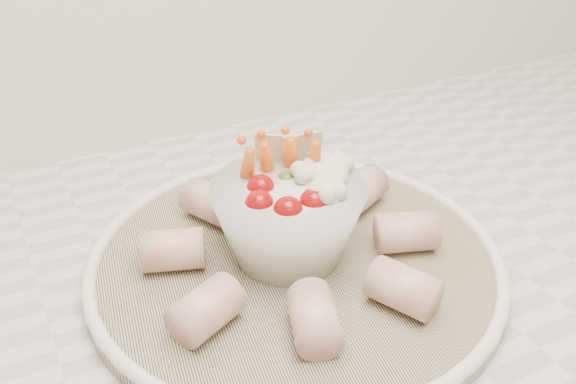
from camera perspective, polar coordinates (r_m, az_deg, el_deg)
serving_platter at (r=0.59m, az=0.67°, el=-6.12°), size 0.43×0.43×0.02m
veggie_bowl at (r=0.57m, az=0.12°, el=-2.14°), size 0.14×0.14×0.11m
cured_meat_rolls at (r=0.57m, az=0.59°, el=-4.31°), size 0.27×0.27×0.04m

